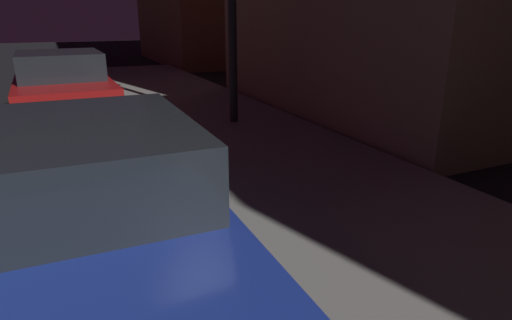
# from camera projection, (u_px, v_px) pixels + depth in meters

# --- Properties ---
(car_blue) EXTENTS (2.03, 4.51, 1.43)m
(car_blue) POSITION_uv_depth(u_px,v_px,m) (96.00, 213.00, 3.42)
(car_blue) COLOR navy
(car_blue) RESTS_ON ground
(car_red) EXTENTS (2.17, 4.24, 1.43)m
(car_red) POSITION_uv_depth(u_px,v_px,m) (63.00, 87.00, 9.38)
(car_red) COLOR maroon
(car_red) RESTS_ON ground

